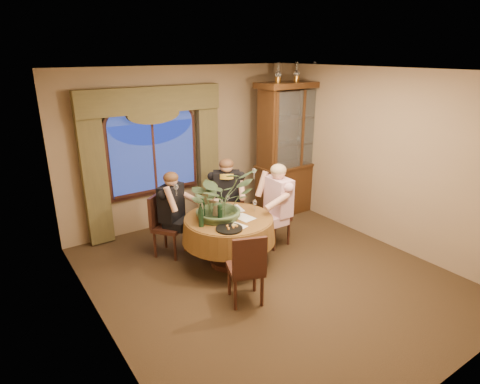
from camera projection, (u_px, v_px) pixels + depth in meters
floor at (268, 275)px, 5.72m from camera, size 5.00×5.00×0.00m
wall_back at (183, 147)px, 7.20m from camera, size 4.50×0.00×4.50m
wall_right at (379, 158)px, 6.46m from camera, size 0.00×5.00×5.00m
ceiling at (273, 71)px, 4.79m from camera, size 5.00×5.00×0.00m
window at (154, 158)px, 6.86m from camera, size 1.62×0.10×1.32m
arched_transom at (151, 112)px, 6.60m from camera, size 1.60×0.06×0.44m
drapery_left at (94, 175)px, 6.31m from camera, size 0.38×0.14×2.32m
drapery_right at (208, 157)px, 7.41m from camera, size 0.38×0.14×2.32m
swag_valance at (152, 100)px, 6.47m from camera, size 2.45×0.16×0.42m
dining_table at (229, 241)px, 5.92m from camera, size 1.50×1.50×0.75m
china_cabinet at (293, 149)px, 7.70m from camera, size 1.54×0.60×2.50m
oil_lamp_left at (278, 73)px, 7.00m from camera, size 0.11×0.11×0.34m
oil_lamp_center at (297, 72)px, 7.23m from camera, size 0.11×0.11×0.34m
oil_lamp_right at (314, 71)px, 7.46m from camera, size 0.11×0.11×0.34m
chair_right at (274, 217)px, 6.49m from camera, size 0.47×0.47×0.96m
chair_back_right at (232, 211)px, 6.76m from camera, size 0.59×0.59×0.96m
chair_back at (169, 226)px, 6.17m from camera, size 0.59×0.59×0.96m
chair_front_left at (245, 267)px, 5.00m from camera, size 0.54×0.54×0.96m
person_pink at (278, 208)px, 6.26m from camera, size 0.49×0.53×1.42m
person_back at (172, 213)px, 6.16m from camera, size 0.64×0.63×1.34m
person_scarf at (227, 199)px, 6.69m from camera, size 0.66×0.65×1.39m
stoneware_vase at (218, 209)px, 5.74m from camera, size 0.15×0.15×0.28m
centerpiece_plant at (219, 176)px, 5.62m from camera, size 0.98×1.09×0.85m
olive_bowl at (235, 216)px, 5.78m from camera, size 0.16×0.16×0.05m
cheese_platter at (229, 229)px, 5.40m from camera, size 0.36×0.36×0.02m
wine_bottle_0 at (203, 207)px, 5.72m from camera, size 0.07×0.07×0.33m
wine_bottle_1 at (220, 210)px, 5.61m from camera, size 0.07×0.07×0.33m
wine_bottle_2 at (201, 215)px, 5.44m from camera, size 0.07×0.07×0.33m
wine_bottle_3 at (201, 210)px, 5.61m from camera, size 0.07×0.07×0.33m
tasting_paper_0 at (244, 218)px, 5.78m from camera, size 0.25×0.33×0.00m
tasting_paper_1 at (235, 209)px, 6.10m from camera, size 0.27×0.34×0.00m
tasting_paper_2 at (235, 226)px, 5.51m from camera, size 0.28×0.34×0.00m
wine_glass_person_pink at (255, 206)px, 5.99m from camera, size 0.07×0.07×0.18m
wine_glass_person_back at (200, 207)px, 5.92m from camera, size 0.07×0.07×0.18m
wine_glass_person_scarf at (228, 201)px, 6.19m from camera, size 0.07×0.07×0.18m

